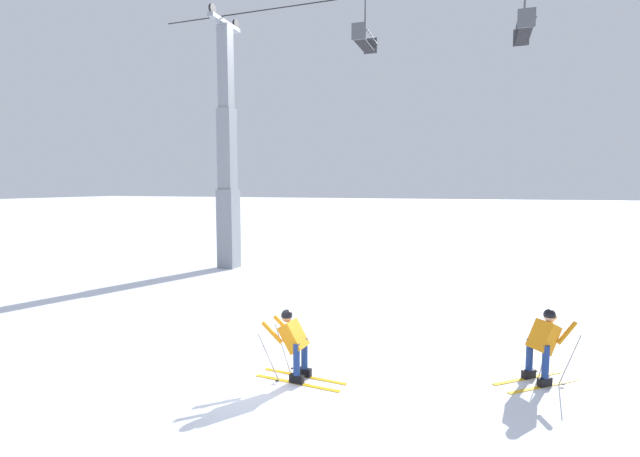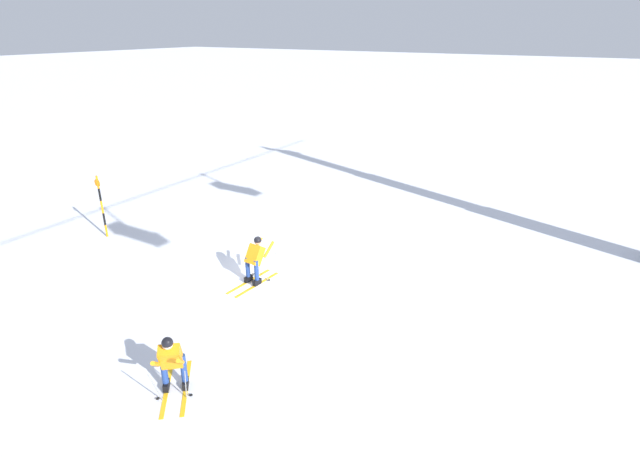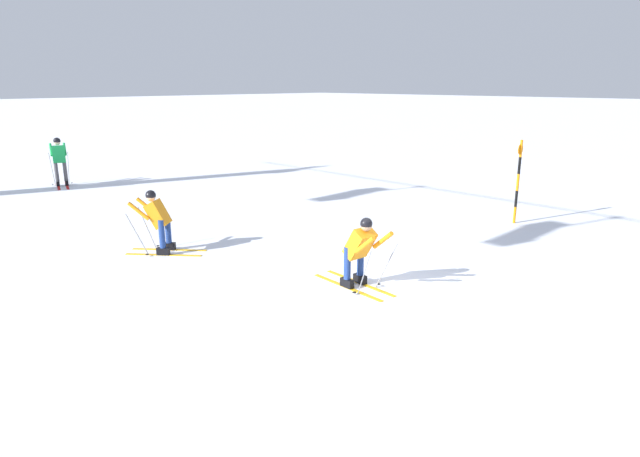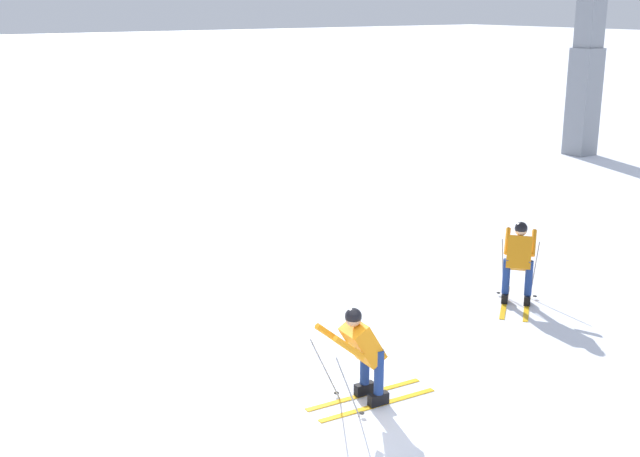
{
  "view_description": "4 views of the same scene",
  "coord_description": "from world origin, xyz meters",
  "px_view_note": "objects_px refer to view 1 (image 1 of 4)",
  "views": [
    {
      "loc": [
        3.86,
        -7.6,
        3.79
      ],
      "look_at": [
        0.08,
        3.06,
        2.72
      ],
      "focal_mm": 25.25,
      "sensor_mm": 36.0,
      "label": 1
    },
    {
      "loc": [
        10.36,
        8.42,
        6.94
      ],
      "look_at": [
        0.72,
        2.61,
        2.25
      ],
      "focal_mm": 27.3,
      "sensor_mm": 36.0,
      "label": 2
    },
    {
      "loc": [
        -5.62,
        7.55,
        3.72
      ],
      "look_at": [
        0.65,
        1.21,
        1.3
      ],
      "focal_mm": 30.38,
      "sensor_mm": 36.0,
      "label": 3
    },
    {
      "loc": [
        -5.48,
        -7.49,
        5.17
      ],
      "look_at": [
        0.71,
        1.57,
        2.09
      ],
      "focal_mm": 45.66,
      "sensor_mm": 36.0,
      "label": 4
    }
  ],
  "objects_px": {
    "lift_tower_near": "(227,165)",
    "chairlift_seat_nearest": "(363,39)",
    "skier_carving_main": "(293,340)",
    "chairlift_seat_second": "(522,28)",
    "skier_distant_downhill": "(544,341)"
  },
  "relations": [
    {
      "from": "skier_carving_main",
      "to": "chairlift_seat_nearest",
      "type": "relative_size",
      "value": 0.89
    },
    {
      "from": "lift_tower_near",
      "to": "chairlift_seat_second",
      "type": "xyz_separation_m",
      "value": [
        12.16,
        -0.0,
        4.68
      ]
    },
    {
      "from": "lift_tower_near",
      "to": "skier_distant_downhill",
      "type": "relative_size",
      "value": 7.08
    },
    {
      "from": "skier_carving_main",
      "to": "lift_tower_near",
      "type": "xyz_separation_m",
      "value": [
        -7.58,
        10.24,
        3.96
      ]
    },
    {
      "from": "lift_tower_near",
      "to": "chairlift_seat_nearest",
      "type": "bearing_deg",
      "value": -0.0
    },
    {
      "from": "chairlift_seat_nearest",
      "to": "skier_distant_downhill",
      "type": "bearing_deg",
      "value": -56.22
    },
    {
      "from": "lift_tower_near",
      "to": "chairlift_seat_second",
      "type": "relative_size",
      "value": 5.0
    },
    {
      "from": "skier_carving_main",
      "to": "lift_tower_near",
      "type": "bearing_deg",
      "value": 126.5
    },
    {
      "from": "chairlift_seat_second",
      "to": "lift_tower_near",
      "type": "bearing_deg",
      "value": 180.0
    },
    {
      "from": "skier_distant_downhill",
      "to": "chairlift_seat_nearest",
      "type": "bearing_deg",
      "value": 123.78
    },
    {
      "from": "chairlift_seat_nearest",
      "to": "skier_carving_main",
      "type": "bearing_deg",
      "value": -83.13
    },
    {
      "from": "skier_carving_main",
      "to": "lift_tower_near",
      "type": "distance_m",
      "value": 13.34
    },
    {
      "from": "skier_carving_main",
      "to": "chairlift_seat_nearest",
      "type": "xyz_separation_m",
      "value": [
        -1.23,
        10.24,
        8.88
      ]
    },
    {
      "from": "lift_tower_near",
      "to": "chairlift_seat_second",
      "type": "bearing_deg",
      "value": -0.0
    },
    {
      "from": "skier_carving_main",
      "to": "chairlift_seat_second",
      "type": "xyz_separation_m",
      "value": [
        4.58,
        10.24,
        8.64
      ]
    }
  ]
}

